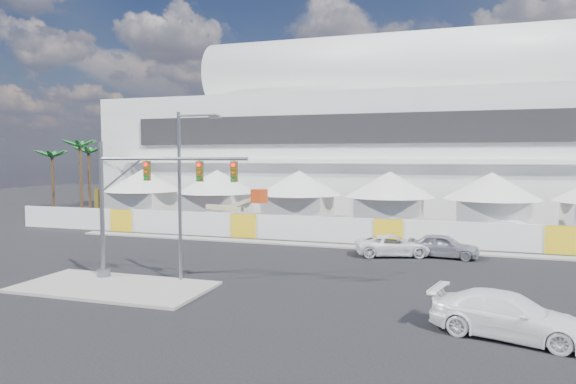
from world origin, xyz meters
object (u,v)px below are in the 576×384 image
(sedan_silver, at_px, (443,246))
(boom_lift, at_px, (221,220))
(pickup_curb, at_px, (394,245))
(lot_car_a, at_px, (516,230))
(traffic_mast, at_px, (131,204))
(streetlight_median, at_px, (183,184))
(pickup_near, at_px, (509,315))

(sedan_silver, xyz_separation_m, boom_lift, (-19.17, 5.86, 0.30))
(pickup_curb, bearing_deg, boom_lift, 50.95)
(pickup_curb, bearing_deg, lot_car_a, -59.06)
(pickup_curb, xyz_separation_m, traffic_mast, (-12.79, -11.69, 3.54))
(traffic_mast, xyz_separation_m, streetlight_median, (2.85, 0.65, 1.07))
(traffic_mast, xyz_separation_m, boom_lift, (-3.13, 18.02, -3.17))
(streetlight_median, bearing_deg, sedan_silver, 41.12)
(lot_car_a, bearing_deg, boom_lift, 119.59)
(pickup_curb, relative_size, streetlight_median, 0.58)
(sedan_silver, distance_m, pickup_curb, 3.28)
(pickup_near, height_order, lot_car_a, pickup_near)
(pickup_curb, distance_m, lot_car_a, 13.30)
(lot_car_a, distance_m, boom_lift, 25.03)
(boom_lift, bearing_deg, traffic_mast, -60.41)
(traffic_mast, height_order, boom_lift, traffic_mast)
(pickup_near, height_order, boom_lift, boom_lift)
(sedan_silver, relative_size, traffic_mast, 0.52)
(pickup_near, bearing_deg, traffic_mast, 95.22)
(traffic_mast, height_order, streetlight_median, streetlight_median)
(streetlight_median, bearing_deg, boom_lift, 108.99)
(pickup_near, xyz_separation_m, traffic_mast, (-18.66, 3.08, 3.43))
(lot_car_a, bearing_deg, pickup_curb, 159.63)
(pickup_curb, relative_size, pickup_near, 0.90)
(sedan_silver, height_order, streetlight_median, streetlight_median)
(pickup_near, relative_size, streetlight_median, 0.64)
(sedan_silver, distance_m, boom_lift, 20.05)
(pickup_curb, relative_size, traffic_mast, 0.57)
(streetlight_median, bearing_deg, traffic_mast, -167.16)
(traffic_mast, relative_size, boom_lift, 1.09)
(sedan_silver, relative_size, streetlight_median, 0.52)
(pickup_near, relative_size, boom_lift, 0.69)
(sedan_silver, xyz_separation_m, streetlight_median, (-13.19, -11.52, 4.54))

